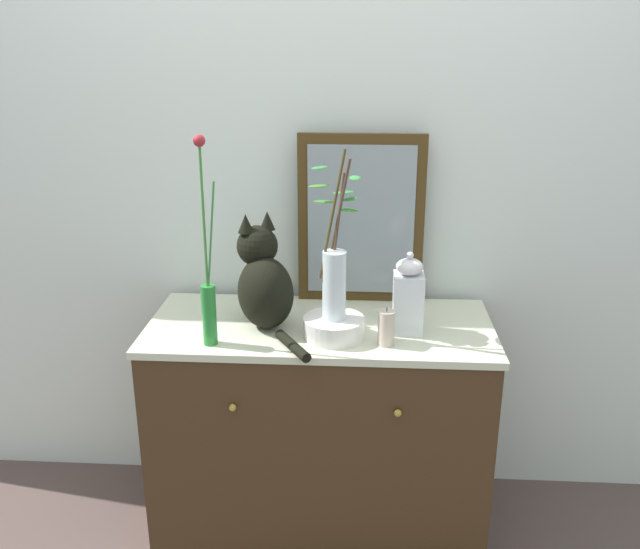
{
  "coord_description": "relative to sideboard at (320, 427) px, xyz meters",
  "views": [
    {
      "loc": [
        0.13,
        -2.15,
        1.75
      ],
      "look_at": [
        0.0,
        0.0,
        0.99
      ],
      "focal_mm": 38.42,
      "sensor_mm": 36.0,
      "label": 1
    }
  ],
  "objects": [
    {
      "name": "ground_plane",
      "position": [
        0.0,
        0.0,
        -0.41
      ],
      "size": [
        6.0,
        6.0,
        0.0
      ],
      "primitive_type": "plane",
      "color": "brown"
    },
    {
      "name": "wall_back",
      "position": [
        0.0,
        0.34,
        0.89
      ],
      "size": [
        4.4,
        0.08,
        2.6
      ],
      "primitive_type": "cube",
      "color": "silver",
      "rests_on": "ground_plane"
    },
    {
      "name": "sideboard",
      "position": [
        0.0,
        0.0,
        0.0
      ],
      "size": [
        1.18,
        0.54,
        0.81
      ],
      "color": "#402A17",
      "rests_on": "ground_plane"
    },
    {
      "name": "mirror_leaning",
      "position": [
        0.13,
        0.24,
        0.71
      ],
      "size": [
        0.45,
        0.03,
        0.62
      ],
      "color": "#463013",
      "rests_on": "sideboard"
    },
    {
      "name": "cat_sitting",
      "position": [
        -0.19,
        -0.02,
        0.56
      ],
      "size": [
        0.31,
        0.42,
        0.38
      ],
      "color": "black",
      "rests_on": "sideboard"
    },
    {
      "name": "vase_slim_green",
      "position": [
        -0.34,
        -0.18,
        0.58
      ],
      "size": [
        0.06,
        0.05,
        0.66
      ],
      "color": "#267C32",
      "rests_on": "sideboard"
    },
    {
      "name": "bowl_porcelain",
      "position": [
        0.05,
        -0.1,
        0.44
      ],
      "size": [
        0.2,
        0.2,
        0.07
      ],
      "primitive_type": "cylinder",
      "color": "white",
      "rests_on": "sideboard"
    },
    {
      "name": "vase_glass_clear",
      "position": [
        0.05,
        -0.1,
        0.62
      ],
      "size": [
        0.18,
        0.16,
        0.54
      ],
      "color": "silver",
      "rests_on": "bowl_porcelain"
    },
    {
      "name": "jar_lidded_porcelain",
      "position": [
        0.29,
        -0.04,
        0.53
      ],
      "size": [
        0.1,
        0.1,
        0.28
      ],
      "color": "silver",
      "rests_on": "sideboard"
    },
    {
      "name": "candle_pillar",
      "position": [
        0.22,
        -0.15,
        0.46
      ],
      "size": [
        0.05,
        0.05,
        0.13
      ],
      "color": "#C6B1A0",
      "rests_on": "sideboard"
    }
  ]
}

